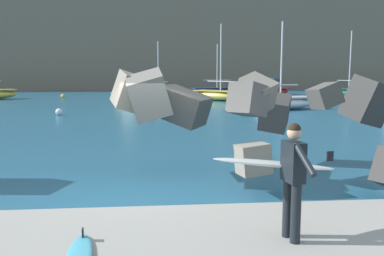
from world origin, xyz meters
name	(u,v)px	position (x,y,z in m)	size (l,w,h in m)	color
ground_plane	(146,191)	(0.00, 0.00, 0.00)	(400.00, 400.00, 0.00)	#235B7A
breakwater_jetty	(224,126)	(2.06, 1.36, 1.32)	(32.68, 6.76, 2.89)	slate
surfer_with_board	(287,171)	(2.22, -3.45, 1.28)	(2.12, 1.32, 1.78)	black
boat_near_left	(274,90)	(14.75, 39.22, 0.63)	(5.61, 5.65, 2.08)	maroon
boat_near_right	(156,93)	(0.31, 36.96, 0.46)	(4.54, 3.81, 6.19)	white
boat_mid_left	(346,92)	(21.41, 34.24, 0.55)	(4.62, 4.54, 7.25)	#1E6656
boat_mid_centre	(133,96)	(-1.71, 26.46, 0.72)	(4.47, 4.09, 2.30)	#EAC64C
boat_far_left	(214,91)	(7.19, 38.83, 0.52)	(5.98, 3.19, 6.08)	navy
boat_far_centre	(217,95)	(6.28, 30.14, 0.56)	(5.19, 5.32, 7.34)	#EAC64C
boat_far_right	(285,102)	(9.87, 20.25, 0.52)	(5.38, 3.36, 6.42)	white
mooring_buoy_inner	(59,112)	(-5.97, 17.38, 0.22)	(0.44, 0.44, 0.44)	silver
mooring_buoy_middle	(63,96)	(-9.71, 35.34, 0.22)	(0.44, 0.44, 0.44)	yellow
headland_bluff	(123,39)	(-5.98, 72.79, 9.33)	(106.99, 39.87, 18.62)	#756651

